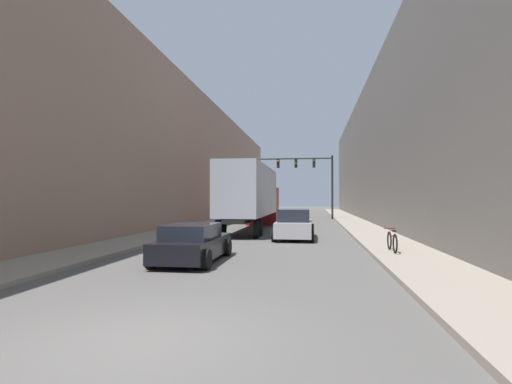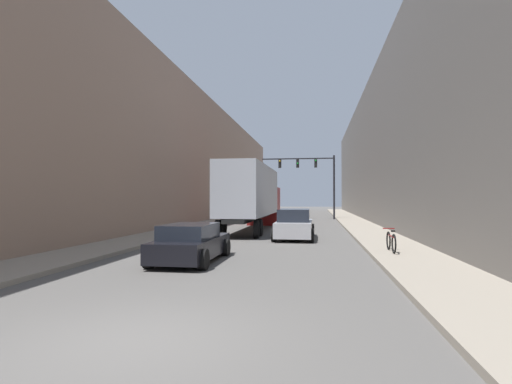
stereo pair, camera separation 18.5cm
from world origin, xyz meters
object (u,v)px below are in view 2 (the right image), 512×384
object	(u,v)px
sedan_car	(191,243)
suv_car	(294,225)
parked_bicycle	(391,242)
traffic_signal_gantry	(314,173)
semi_truck	(253,195)

from	to	relation	value
sedan_car	suv_car	size ratio (longest dim) A/B	0.90
sedan_car	parked_bicycle	bearing A→B (deg)	19.74
traffic_signal_gantry	semi_truck	bearing A→B (deg)	-104.75
suv_car	traffic_signal_gantry	size ratio (longest dim) A/B	0.63
suv_car	parked_bicycle	world-z (taller)	suv_car
semi_truck	traffic_signal_gantry	distance (m)	16.08
traffic_signal_gantry	suv_car	bearing A→B (deg)	-92.55
parked_bicycle	semi_truck	bearing A→B (deg)	122.27
sedan_car	traffic_signal_gantry	size ratio (longest dim) A/B	0.56
suv_car	parked_bicycle	bearing A→B (deg)	-55.39
semi_truck	parked_bicycle	distance (m)	13.42
traffic_signal_gantry	parked_bicycle	xyz separation A→B (m)	(3.05, -26.60, -4.29)
sedan_car	parked_bicycle	world-z (taller)	sedan_car
semi_truck	traffic_signal_gantry	world-z (taller)	traffic_signal_gantry
semi_truck	traffic_signal_gantry	bearing A→B (deg)	75.25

